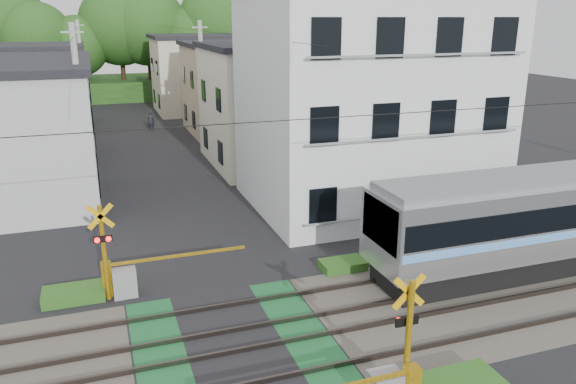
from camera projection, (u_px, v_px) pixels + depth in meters
name	position (u px, v px, depth m)	size (l,w,h in m)	color
ground	(233.00, 343.00, 14.78)	(120.00, 120.00, 0.00)	black
track_bed	(233.00, 341.00, 14.77)	(120.00, 120.00, 0.14)	#47423A
crossing_signal_near	(390.00, 381.00, 12.09)	(4.74, 0.65, 3.09)	#ECAC0C
crossing_signal_far	(121.00, 275.00, 17.05)	(4.74, 0.65, 3.09)	#ECAC0C
apartment_block	(367.00, 101.00, 24.61)	(10.20, 8.36, 9.30)	white
houses_row	(142.00, 95.00, 37.25)	(22.07, 31.35, 6.80)	#AFB1B4
tree_hill	(120.00, 42.00, 56.23)	(40.00, 13.49, 11.62)	#26501A
catenary	(439.00, 187.00, 15.59)	(60.00, 5.04, 7.00)	#2D2D33
utility_poles	(123.00, 88.00, 33.96)	(7.90, 42.00, 8.00)	#A5A5A0
pedestrian	(151.00, 121.00, 42.03)	(0.55, 0.36, 1.50)	black
weed_patches	(297.00, 327.00, 15.20)	(10.25, 8.80, 0.40)	#2D5E1E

